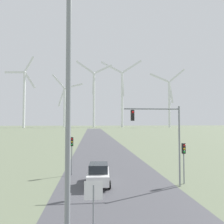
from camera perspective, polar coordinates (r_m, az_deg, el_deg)
name	(u,v)px	position (r m, az deg, el deg)	size (l,w,h in m)	color
road_surface	(100,145)	(51.25, -3.08, -8.58)	(10.00, 240.00, 0.01)	#47474C
streetlamp	(69,62)	(7.62, -11.26, 12.76)	(3.74, 0.32, 12.06)	gray
stop_sign_near	(93,201)	(10.17, -4.88, -22.16)	(0.81, 0.07, 2.84)	gray
traffic_light_post_near_left	(72,147)	(22.83, -10.45, -9.04)	(0.28, 0.34, 3.82)	gray
traffic_light_post_near_right	(184,154)	(20.40, 18.23, -10.38)	(0.28, 0.33, 3.51)	gray
traffic_light_mast_overhead	(161,129)	(18.78, 12.73, -4.41)	(4.78, 0.34, 6.72)	gray
car_approaching	(98,174)	(19.47, -3.56, -15.86)	(2.05, 4.20, 1.83)	white
wind_turbine_far_left	(24,94)	(212.65, -21.96, 4.33)	(26.41, 3.17, 65.52)	silver
wind_turbine_left	(64,102)	(235.47, -12.33, 2.47)	(33.44, 7.60, 56.31)	silver
wind_turbine_center	(94,94)	(212.66, -4.76, 4.61)	(35.54, 6.65, 63.91)	silver
wind_turbine_right	(122,94)	(221.27, 2.65, 4.84)	(41.98, 2.60, 68.65)	silver
wind_turbine_far_right	(169,99)	(221.55, 14.73, 3.35)	(36.61, 3.03, 58.41)	silver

